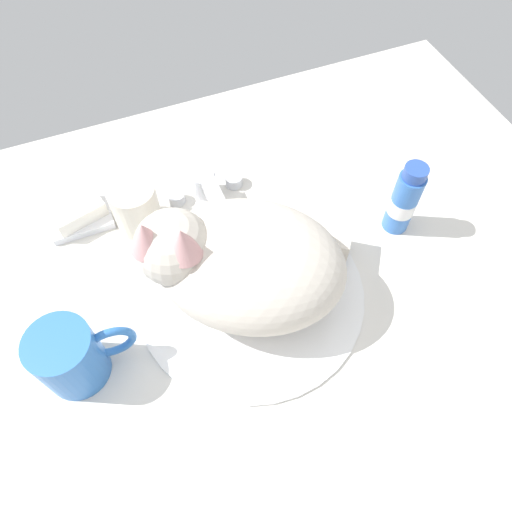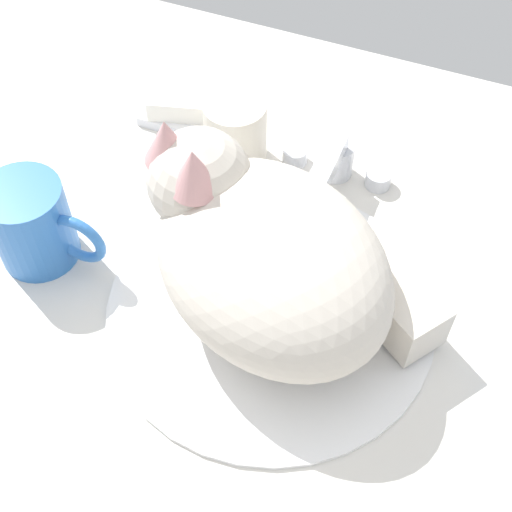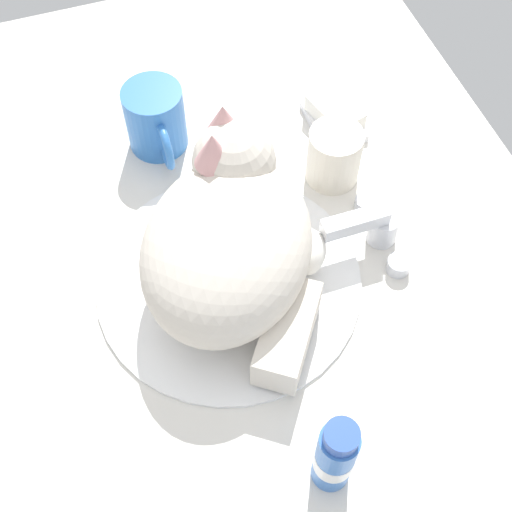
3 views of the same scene
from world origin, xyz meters
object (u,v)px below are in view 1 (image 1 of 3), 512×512
object	(u,v)px
faucet	(207,187)
cat	(241,260)
coffee_mug	(71,356)
toothpaste_bottle	(404,201)
soap_bar	(77,211)
rinse_cup	(136,207)

from	to	relation	value
faucet	cat	size ratio (longest dim) A/B	0.40
coffee_mug	toothpaste_bottle	bearing A→B (deg)	5.97
toothpaste_bottle	faucet	bearing A→B (deg)	147.58
faucet	soap_bar	size ratio (longest dim) A/B	1.66
coffee_mug	rinse_cup	bearing A→B (deg)	57.59
cat	coffee_mug	size ratio (longest dim) A/B	2.60
cat	toothpaste_bottle	world-z (taller)	cat
coffee_mug	toothpaste_bottle	size ratio (longest dim) A/B	0.97
cat	soap_bar	bearing A→B (deg)	132.02
coffee_mug	faucet	bearing A→B (deg)	41.12
rinse_cup	faucet	bearing A→B (deg)	4.39
soap_bar	coffee_mug	bearing A→B (deg)	-100.37
cat	toothpaste_bottle	bearing A→B (deg)	4.52
coffee_mug	soap_bar	world-z (taller)	coffee_mug
faucet	soap_bar	distance (cm)	19.41
soap_bar	toothpaste_bottle	distance (cm)	47.37
coffee_mug	rinse_cup	distance (cm)	23.27
cat	soap_bar	xyz separation A→B (cm)	(-18.27, 20.28, -5.41)
faucet	toothpaste_bottle	size ratio (longest dim) A/B	1.01
cat	rinse_cup	size ratio (longest dim) A/B	4.05
faucet	coffee_mug	world-z (taller)	coffee_mug
cat	coffee_mug	bearing A→B (deg)	-172.42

